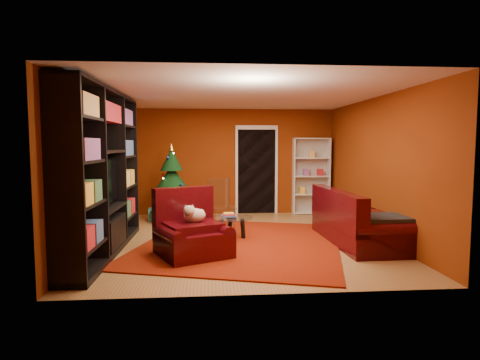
{
  "coord_description": "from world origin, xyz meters",
  "views": [
    {
      "loc": [
        -0.6,
        -7.19,
        1.72
      ],
      "look_at": [
        0.0,
        0.4,
        1.05
      ],
      "focal_mm": 30.0,
      "sensor_mm": 36.0,
      "label": 1
    }
  ],
  "objects": [
    {
      "name": "sofa",
      "position": [
        2.02,
        -0.45,
        0.48
      ],
      "size": [
        1.07,
        2.26,
        0.96
      ],
      "primitive_type": null,
      "rotation": [
        0.0,
        0.0,
        1.6
      ],
      "color": "black",
      "rests_on": "rug"
    },
    {
      "name": "coffee_table",
      "position": [
        -0.18,
        0.04,
        0.21
      ],
      "size": [
        0.87,
        0.87,
        0.49
      ],
      "primitive_type": null,
      "rotation": [
        0.0,
        0.0,
        0.11
      ],
      "color": "gray",
      "rests_on": "rug"
    },
    {
      "name": "media_unit",
      "position": [
        -2.27,
        -0.78,
        1.28
      ],
      "size": [
        0.56,
        3.35,
        2.56
      ],
      "primitive_type": null,
      "rotation": [
        0.0,
        0.0,
        -0.01
      ],
      "color": "black",
      "rests_on": "floor"
    },
    {
      "name": "white_bookshelf",
      "position": [
        1.95,
        2.57,
        0.94
      ],
      "size": [
        0.91,
        0.36,
        1.94
      ],
      "primitive_type": null,
      "rotation": [
        0.0,
        0.0,
        -0.04
      ],
      "color": "white",
      "rests_on": "floor"
    },
    {
      "name": "gift_box_teal",
      "position": [
        -1.81,
        1.93,
        0.14
      ],
      "size": [
        0.3,
        0.3,
        0.29
      ],
      "primitive_type": "cube",
      "rotation": [
        0.0,
        0.0,
        0.03
      ],
      "color": "teal",
      "rests_on": "floor"
    },
    {
      "name": "wall_left",
      "position": [
        -2.52,
        0.0,
        1.3
      ],
      "size": [
        0.05,
        5.5,
        2.6
      ],
      "primitive_type": "cube",
      "color": "maroon",
      "rests_on": "ground"
    },
    {
      "name": "dog",
      "position": [
        -0.82,
        -1.02,
        0.63
      ],
      "size": [
        0.49,
        0.44,
        0.27
      ],
      "primitive_type": null,
      "rotation": [
        0.0,
        0.0,
        0.44
      ],
      "color": "beige",
      "rests_on": "armchair"
    },
    {
      "name": "gift_box_green",
      "position": [
        -0.85,
        1.69,
        0.14
      ],
      "size": [
        0.35,
        0.35,
        0.28
      ],
      "primitive_type": "cube",
      "rotation": [
        0.0,
        0.0,
        0.29
      ],
      "color": "#277228",
      "rests_on": "floor"
    },
    {
      "name": "ceiling",
      "position": [
        0.0,
        0.0,
        2.62
      ],
      "size": [
        5.0,
        5.5,
        0.05
      ],
      "primitive_type": "cube",
      "color": "silver",
      "rests_on": "wall_back"
    },
    {
      "name": "christmas_tree",
      "position": [
        -1.42,
        1.83,
        0.86
      ],
      "size": [
        1.14,
        1.14,
        1.77
      ],
      "primitive_type": null,
      "rotation": [
        0.0,
        0.0,
        0.16
      ],
      "color": "black",
      "rests_on": "floor"
    },
    {
      "name": "wall_back",
      "position": [
        0.0,
        2.77,
        1.3
      ],
      "size": [
        5.0,
        0.05,
        2.6
      ],
      "primitive_type": "cube",
      "color": "maroon",
      "rests_on": "ground"
    },
    {
      "name": "gift_box_red",
      "position": [
        -1.27,
        2.07,
        0.1
      ],
      "size": [
        0.21,
        0.21,
        0.2
      ],
      "primitive_type": "cube",
      "rotation": [
        0.0,
        0.0,
        0.1
      ],
      "color": "maroon",
      "rests_on": "floor"
    },
    {
      "name": "floor",
      "position": [
        0.0,
        0.0,
        -0.03
      ],
      "size": [
        5.0,
        5.5,
        0.05
      ],
      "primitive_type": "cube",
      "color": "olive",
      "rests_on": "ground"
    },
    {
      "name": "wall_right",
      "position": [
        2.52,
        0.0,
        1.3
      ],
      "size": [
        0.05,
        5.5,
        2.6
      ],
      "primitive_type": "cube",
      "color": "maroon",
      "rests_on": "ground"
    },
    {
      "name": "armchair",
      "position": [
        -0.84,
        -1.09,
        0.42
      ],
      "size": [
        1.44,
        1.44,
        0.84
      ],
      "primitive_type": null,
      "rotation": [
        0.0,
        0.0,
        0.44
      ],
      "color": "black",
      "rests_on": "rug"
    },
    {
      "name": "acrylic_chair",
      "position": [
        -0.34,
        0.7,
        0.47
      ],
      "size": [
        0.6,
        0.63,
        0.94
      ],
      "primitive_type": null,
      "rotation": [
        0.0,
        0.0,
        0.25
      ],
      "color": "#66605B",
      "rests_on": "rug"
    },
    {
      "name": "rug",
      "position": [
        -0.04,
        -0.36,
        0.01
      ],
      "size": [
        4.2,
        4.58,
        0.02
      ],
      "primitive_type": "cube",
      "rotation": [
        0.0,
        0.0,
        -0.27
      ],
      "color": "maroon",
      "rests_on": "floor"
    },
    {
      "name": "doorway",
      "position": [
        0.6,
        2.73,
        1.05
      ],
      "size": [
        1.06,
        0.6,
        2.16
      ],
      "primitive_type": null,
      "color": "black",
      "rests_on": "floor"
    }
  ]
}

